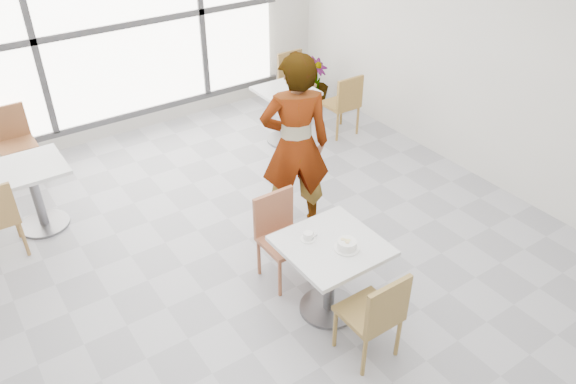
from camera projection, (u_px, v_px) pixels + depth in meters
floor at (271, 261)px, 5.55m from camera, size 7.00×7.00×0.00m
wall_back at (121, 24)px, 7.12m from camera, size 6.00×0.00×6.00m
wall_right at (497, 57)px, 6.13m from camera, size 0.00×7.00×7.00m
window at (122, 25)px, 7.08m from camera, size 4.60×0.07×2.52m
main_table at (331, 265)px, 4.73m from camera, size 0.80×0.80×0.75m
chair_near at (376, 313)px, 4.29m from camera, size 0.42×0.42×0.87m
chair_far at (280, 231)px, 5.15m from camera, size 0.42×0.42×0.87m
oatmeal_bowl at (347, 245)px, 4.52m from camera, size 0.21×0.21×0.10m
coffee_cup at (308, 236)px, 4.63m from camera, size 0.16×0.13×0.07m
person at (295, 145)px, 5.55m from camera, size 0.83×0.72×1.94m
bg_table_left at (34, 188)px, 5.79m from camera, size 0.70×0.70×0.75m
bg_table_right at (286, 108)px, 7.39m from camera, size 0.70×0.70×0.75m
bg_chair_left_far at (14, 137)px, 6.68m from camera, size 0.42×0.42×0.87m
bg_chair_right_near at (344, 101)px, 7.53m from camera, size 0.42×0.42×0.87m
bg_chair_right_far at (294, 78)px, 8.24m from camera, size 0.42×0.42×0.87m
plant_right at (315, 82)px, 8.45m from camera, size 0.51×0.51×0.72m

